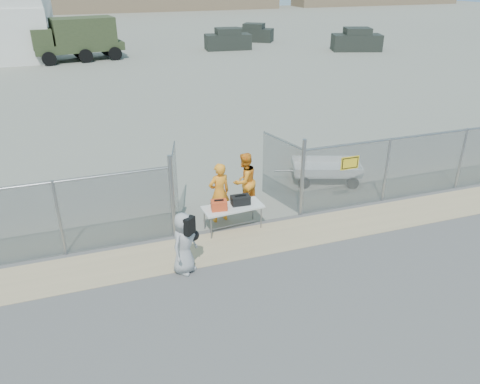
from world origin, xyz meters
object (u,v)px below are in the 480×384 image
object	(u,v)px
visitor	(184,243)
utility_trailer	(326,171)
security_worker_right	(244,181)
security_worker_left	(219,193)
folding_table	(233,218)

from	to	relation	value
visitor	utility_trailer	distance (m)	7.22
security_worker_right	security_worker_left	bearing A→B (deg)	4.43
security_worker_left	visitor	world-z (taller)	security_worker_left
security_worker_left	security_worker_right	world-z (taller)	security_worker_left
visitor	utility_trailer	bearing A→B (deg)	-9.71
folding_table	visitor	world-z (taller)	visitor
folding_table	security_worker_right	xyz separation A→B (m)	(0.78, 1.20, 0.56)
visitor	security_worker_left	bearing A→B (deg)	12.55
security_worker_right	visitor	size ratio (longest dim) A/B	1.12
utility_trailer	security_worker_left	bearing A→B (deg)	-140.68
security_worker_right	utility_trailer	bearing A→B (deg)	170.06
utility_trailer	visitor	bearing A→B (deg)	-128.08
folding_table	security_worker_right	world-z (taller)	security_worker_right
folding_table	utility_trailer	world-z (taller)	utility_trailer
security_worker_left	security_worker_right	distance (m)	1.17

